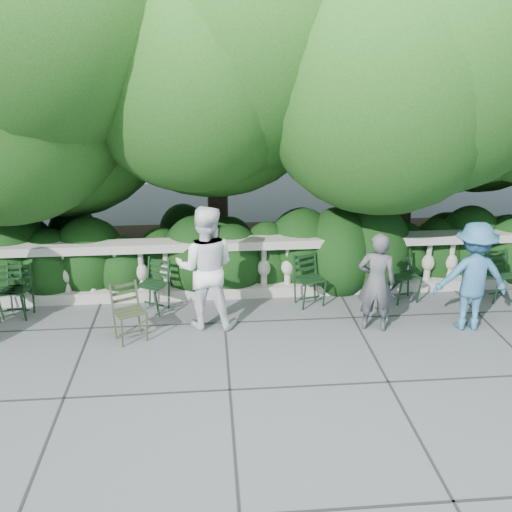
{
  "coord_description": "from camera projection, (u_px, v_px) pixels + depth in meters",
  "views": [
    {
      "loc": [
        -0.7,
        -6.99,
        4.02
      ],
      "look_at": [
        0.0,
        1.0,
        1.0
      ],
      "focal_mm": 40.0,
      "sensor_mm": 36.0,
      "label": 1
    }
  ],
  "objects": [
    {
      "name": "ground",
      "position": [
        262.0,
        348.0,
        7.98
      ],
      "size": [
        90.0,
        90.0,
        0.0
      ],
      "primitive_type": "plane",
      "color": "#4C4E54",
      "rests_on": "ground"
    },
    {
      "name": "balustrade",
      "position": [
        252.0,
        268.0,
        9.49
      ],
      "size": [
        12.0,
        0.44,
        1.0
      ],
      "color": "#9E998E",
      "rests_on": "ground"
    },
    {
      "name": "shrub_hedge",
      "position": [
        247.0,
        268.0,
        10.78
      ],
      "size": [
        15.0,
        2.6,
        1.7
      ],
      "primitive_type": null,
      "color": "black",
      "rests_on": "ground"
    },
    {
      "name": "tree_canopy",
      "position": [
        285.0,
        45.0,
        9.62
      ],
      "size": [
        15.04,
        6.52,
        6.78
      ],
      "color": "#3F3023",
      "rests_on": "ground"
    },
    {
      "name": "chair_a",
      "position": [
        15.0,
        321.0,
        8.76
      ],
      "size": [
        0.51,
        0.54,
        0.84
      ],
      "primitive_type": null,
      "rotation": [
        0.0,
        0.0,
        -0.16
      ],
      "color": "black",
      "rests_on": "ground"
    },
    {
      "name": "chair_b",
      "position": [
        13.0,
        321.0,
        8.75
      ],
      "size": [
        0.55,
        0.57,
        0.84
      ],
      "primitive_type": null,
      "rotation": [
        0.0,
        0.0,
        0.25
      ],
      "color": "black",
      "rests_on": "ground"
    },
    {
      "name": "chair_c",
      "position": [
        149.0,
        314.0,
        8.97
      ],
      "size": [
        0.62,
        0.63,
        0.84
      ],
      "primitive_type": null,
      "rotation": [
        0.0,
        0.0,
        -0.51
      ],
      "color": "black",
      "rests_on": "ground"
    },
    {
      "name": "chair_d",
      "position": [
        313.0,
        308.0,
        9.18
      ],
      "size": [
        0.56,
        0.59,
        0.84
      ],
      "primitive_type": null,
      "rotation": [
        0.0,
        0.0,
        0.3
      ],
      "color": "black",
      "rests_on": "ground"
    },
    {
      "name": "chair_e",
      "position": [
        407.0,
        304.0,
        9.31
      ],
      "size": [
        0.53,
        0.56,
        0.84
      ],
      "primitive_type": null,
      "rotation": [
        0.0,
        0.0,
        0.21
      ],
      "color": "black",
      "rests_on": "ground"
    },
    {
      "name": "chair_f",
      "position": [
        503.0,
        303.0,
        9.35
      ],
      "size": [
        0.51,
        0.54,
        0.84
      ],
      "primitive_type": null,
      "rotation": [
        0.0,
        0.0,
        0.15
      ],
      "color": "black",
      "rests_on": "ground"
    },
    {
      "name": "chair_weathered",
      "position": [
        135.0,
        344.0,
        8.08
      ],
      "size": [
        0.6,
        0.62,
        0.84
      ],
      "primitive_type": null,
      "rotation": [
        0.0,
        0.0,
        0.44
      ],
      "color": "black",
      "rests_on": "ground"
    },
    {
      "name": "person_woman_grey",
      "position": [
        376.0,
        282.0,
        8.26
      ],
      "size": [
        0.62,
        0.49,
        1.5
      ],
      "primitive_type": "imported",
      "rotation": [
        0.0,
        0.0,
        2.87
      ],
      "color": "#434349",
      "rests_on": "ground"
    },
    {
      "name": "person_casual_man",
      "position": [
        206.0,
        268.0,
        8.31
      ],
      "size": [
        0.99,
        0.82,
        1.86
      ],
      "primitive_type": "imported",
      "rotation": [
        0.0,
        0.0,
        3.0
      ],
      "color": "white",
      "rests_on": "ground"
    },
    {
      "name": "person_older_blue",
      "position": [
        472.0,
        276.0,
        8.28
      ],
      "size": [
        1.11,
        0.7,
        1.64
      ],
      "primitive_type": "imported",
      "rotation": [
        0.0,
        0.0,
        3.06
      ],
      "color": "#2E628C",
      "rests_on": "ground"
    }
  ]
}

